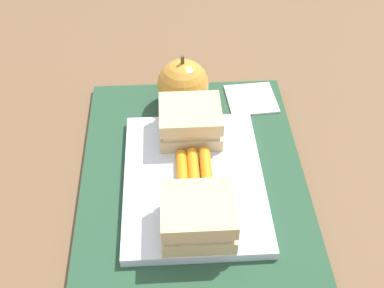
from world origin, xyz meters
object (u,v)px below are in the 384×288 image
(sandwich_half_left, at_px, (198,217))
(carrot_sticks_bundle, at_px, (194,174))
(food_tray, at_px, (194,180))
(sandwich_half_right, at_px, (190,121))
(paper_napkin, at_px, (251,99))
(apple, at_px, (183,85))

(sandwich_half_left, xyz_separation_m, carrot_sticks_bundle, (0.08, -0.00, -0.01))
(food_tray, xyz_separation_m, sandwich_half_right, (0.08, 0.00, 0.03))
(sandwich_half_right, xyz_separation_m, carrot_sticks_bundle, (-0.08, -0.00, -0.01))
(food_tray, height_order, paper_napkin, food_tray)
(food_tray, bearing_deg, sandwich_half_left, 180.00)
(sandwich_half_left, relative_size, paper_napkin, 1.14)
(food_tray, relative_size, sandwich_half_right, 2.88)
(carrot_sticks_bundle, bearing_deg, paper_napkin, -30.07)
(sandwich_half_right, height_order, apple, apple)
(apple, bearing_deg, sandwich_half_right, -175.21)
(sandwich_half_left, distance_m, sandwich_half_right, 0.16)
(apple, bearing_deg, carrot_sticks_bundle, -177.42)
(sandwich_half_right, bearing_deg, sandwich_half_left, 180.00)
(food_tray, height_order, sandwich_half_left, sandwich_half_left)
(food_tray, distance_m, sandwich_half_left, 0.08)
(carrot_sticks_bundle, bearing_deg, apple, 2.58)
(paper_napkin, bearing_deg, carrot_sticks_bundle, 149.93)
(sandwich_half_left, xyz_separation_m, paper_napkin, (0.24, -0.09, -0.03))
(sandwich_half_left, xyz_separation_m, sandwich_half_right, (0.16, 0.00, 0.00))
(sandwich_half_left, bearing_deg, carrot_sticks_bundle, -0.49)
(sandwich_half_right, height_order, carrot_sticks_bundle, sandwich_half_right)
(carrot_sticks_bundle, bearing_deg, sandwich_half_right, 0.47)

